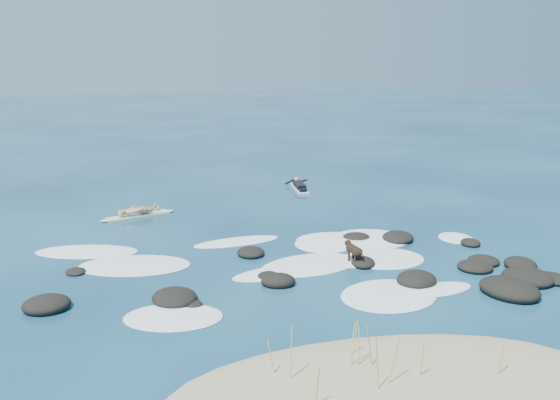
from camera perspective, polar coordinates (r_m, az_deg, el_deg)
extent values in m
plane|color=#0A2642|center=(20.03, 0.69, -5.24)|extent=(160.00, 160.00, 0.00)
ellipsoid|color=#9E8966|center=(12.92, 9.89, -16.71)|extent=(9.00, 4.40, 0.60)
cylinder|color=#A9AB52|center=(11.63, 3.44, -16.82)|extent=(0.04, 0.21, 0.93)
cylinder|color=#A9AB52|center=(13.36, 19.54, -13.72)|extent=(0.14, 0.05, 0.80)
cylinder|color=#A9AB52|center=(13.43, 6.62, -12.75)|extent=(0.18, 0.16, 0.81)
cylinder|color=#A9AB52|center=(12.78, 12.81, -14.36)|extent=(0.04, 0.11, 0.87)
cylinder|color=#A9AB52|center=(12.66, -0.79, -14.33)|extent=(0.18, 0.06, 0.84)
cylinder|color=#A9AB52|center=(12.10, 8.91, -14.88)|extent=(0.14, 0.04, 1.23)
cylinder|color=#A9AB52|center=(12.97, 7.21, -13.48)|extent=(0.06, 0.12, 0.95)
cylinder|color=#A9AB52|center=(12.38, 1.04, -14.02)|extent=(0.07, 0.14, 1.23)
cylinder|color=#A9AB52|center=(12.41, 10.33, -14.53)|extent=(0.27, 0.09, 1.08)
cylinder|color=#A9AB52|center=(12.88, 8.22, -13.23)|extent=(0.26, 0.15, 1.12)
cylinder|color=#A9AB52|center=(12.93, 6.78, -13.13)|extent=(0.22, 0.13, 1.11)
ellipsoid|color=black|center=(18.20, 12.37, -7.15)|extent=(1.56, 1.52, 0.49)
ellipsoid|color=black|center=(20.22, -2.69, -4.82)|extent=(0.89, 0.99, 0.34)
ellipsoid|color=black|center=(17.74, -0.17, -7.43)|extent=(1.13, 0.99, 0.43)
ellipsoid|color=black|center=(16.51, -7.95, -9.46)|extent=(0.59, 0.58, 0.17)
ellipsoid|color=black|center=(22.14, 10.73, -3.38)|extent=(1.55, 1.67, 0.36)
ellipsoid|color=black|center=(22.21, 17.02, -3.77)|extent=(0.80, 0.92, 0.27)
ellipsoid|color=black|center=(20.46, 21.12, -5.51)|extent=(1.29, 1.43, 0.37)
ellipsoid|color=black|center=(19.83, 17.41, -5.85)|extent=(1.29, 1.29, 0.32)
ellipsoid|color=black|center=(18.28, -1.09, -6.94)|extent=(0.81, 0.78, 0.22)
ellipsoid|color=black|center=(19.34, 21.71, -6.60)|extent=(1.87, 1.90, 0.45)
ellipsoid|color=black|center=(17.24, -20.56, -8.96)|extent=(1.39, 1.30, 0.46)
ellipsoid|color=black|center=(19.63, 23.65, -6.62)|extent=(1.31, 1.41, 0.29)
ellipsoid|color=black|center=(19.62, -18.18, -6.23)|extent=(0.70, 0.78, 0.16)
ellipsoid|color=black|center=(22.08, 6.99, -3.36)|extent=(0.99, 0.92, 0.25)
ellipsoid|color=black|center=(18.16, 20.24, -7.68)|extent=(1.90, 2.11, 0.57)
ellipsoid|color=black|center=(16.83, -9.61, -8.81)|extent=(1.58, 1.62, 0.45)
ellipsoid|color=black|center=(20.49, 18.12, -5.30)|extent=(1.21, 1.26, 0.27)
ellipsoid|color=black|center=(19.46, 7.60, -5.69)|extent=(0.97, 1.12, 0.32)
ellipsoid|color=white|center=(21.34, 4.05, -4.05)|extent=(2.12, 2.09, 0.12)
ellipsoid|color=white|center=(17.51, 11.88, -8.37)|extent=(1.17, 1.44, 0.12)
ellipsoid|color=white|center=(22.12, 8.33, -3.52)|extent=(3.26, 3.03, 0.12)
ellipsoid|color=white|center=(18.79, 0.85, -6.51)|extent=(3.82, 1.93, 0.12)
ellipsoid|color=white|center=(21.76, 5.46, -3.73)|extent=(3.46, 2.80, 0.12)
ellipsoid|color=white|center=(19.33, 2.75, -5.93)|extent=(3.66, 2.71, 0.12)
ellipsoid|color=white|center=(20.16, 9.54, -5.29)|extent=(2.69, 2.33, 0.12)
ellipsoid|color=white|center=(19.76, -13.16, -5.85)|extent=(3.75, 2.57, 0.12)
ellipsoid|color=white|center=(21.47, -17.25, -4.54)|extent=(3.62, 2.23, 0.12)
ellipsoid|color=white|center=(17.27, 9.90, -8.59)|extent=(3.29, 3.02, 0.12)
ellipsoid|color=white|center=(17.95, 14.21, -7.94)|extent=(2.27, 1.25, 0.12)
ellipsoid|color=white|center=(21.59, -3.96, -3.84)|extent=(3.22, 1.52, 0.12)
ellipsoid|color=white|center=(22.82, 15.78, -3.37)|extent=(1.42, 1.60, 0.12)
ellipsoid|color=white|center=(15.95, -9.73, -10.50)|extent=(2.78, 2.20, 0.12)
ellipsoid|color=white|center=(19.58, 6.67, -5.76)|extent=(1.10, 0.90, 0.12)
cube|color=beige|center=(25.36, -12.85, -1.41)|extent=(2.54, 1.37, 0.08)
ellipsoid|color=beige|center=(25.82, -10.25, -1.02)|extent=(0.57, 0.45, 0.09)
ellipsoid|color=beige|center=(24.97, -15.55, -1.81)|extent=(0.57, 0.45, 0.09)
imported|color=tan|center=(25.16, -12.96, 0.49)|extent=(0.58, 0.70, 1.64)
cube|color=white|center=(29.57, 1.78, 1.07)|extent=(0.66, 2.24, 0.08)
ellipsoid|color=white|center=(30.63, 1.40, 1.52)|extent=(0.30, 0.50, 0.08)
cube|color=black|center=(29.54, 1.79, 1.36)|extent=(0.50, 1.38, 0.22)
sphere|color=tan|center=(30.27, 1.51, 1.89)|extent=(0.25, 0.25, 0.23)
cylinder|color=black|center=(30.39, 0.94, 1.69)|extent=(0.55, 0.26, 0.25)
cylinder|color=black|center=(30.49, 1.98, 1.73)|extent=(0.53, 0.33, 0.25)
cube|color=black|center=(28.83, 2.07, 0.97)|extent=(0.38, 0.58, 0.14)
cylinder|color=black|center=(19.34, 6.81, -4.55)|extent=(0.36, 0.60, 0.27)
sphere|color=black|center=(19.55, 6.45, -4.34)|extent=(0.33, 0.33, 0.29)
sphere|color=black|center=(19.13, 7.19, -4.77)|extent=(0.30, 0.30, 0.26)
sphere|color=black|center=(19.65, 6.22, -3.94)|extent=(0.24, 0.24, 0.20)
cone|color=black|center=(19.76, 6.05, -3.88)|extent=(0.13, 0.14, 0.11)
cone|color=black|center=(19.60, 6.10, -3.73)|extent=(0.10, 0.08, 0.10)
cone|color=black|center=(19.65, 6.37, -3.70)|extent=(0.10, 0.08, 0.10)
cylinder|color=black|center=(19.56, 6.32, -5.23)|extent=(0.08, 0.08, 0.37)
cylinder|color=black|center=(19.63, 6.69, -5.18)|extent=(0.08, 0.08, 0.37)
cylinder|color=black|center=(19.24, 6.89, -5.57)|extent=(0.08, 0.08, 0.37)
cylinder|color=black|center=(19.31, 7.26, -5.51)|extent=(0.08, 0.08, 0.37)
cylinder|color=black|center=(19.01, 7.38, -4.73)|extent=(0.09, 0.27, 0.16)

